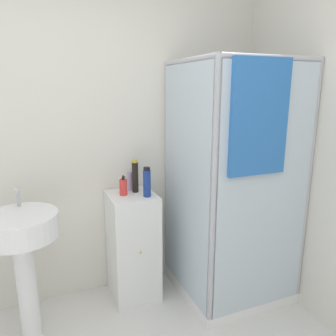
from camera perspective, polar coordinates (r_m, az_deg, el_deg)
The scene contains 8 objects.
wall_back at distance 2.58m, azimuth -18.85°, elevation 3.91°, with size 6.40×0.06×2.50m, color silver.
shower_enclosure at distance 2.67m, azimuth 10.54°, elevation -11.02°, with size 0.82×0.85×1.86m.
vanity_cabinet at distance 2.70m, azimuth -6.11°, elevation -13.33°, with size 0.36×0.41×0.87m.
sink at distance 2.33m, azimuth -24.10°, elevation -11.82°, with size 0.47×0.47×1.02m.
soap_dispenser at distance 2.51m, azimuth -7.80°, elevation -3.29°, with size 0.06×0.06×0.15m.
shampoo_bottle_tall_black at distance 2.55m, azimuth -5.74°, elevation -1.44°, with size 0.05×0.05×0.26m.
shampoo_bottle_blue at distance 2.44m, azimuth -3.69°, elevation -2.51°, with size 0.06×0.06×0.23m.
lotion_bottle_white at distance 2.61m, azimuth -6.62°, elevation -2.26°, with size 0.04×0.04×0.18m.
Camera 1 is at (-0.15, -0.84, 1.66)m, focal length 35.00 mm.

